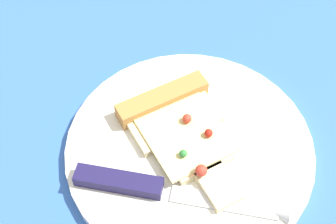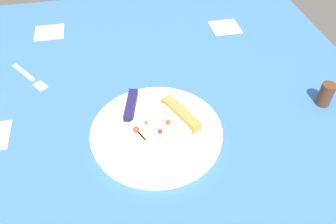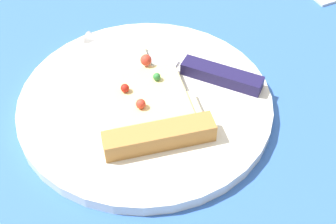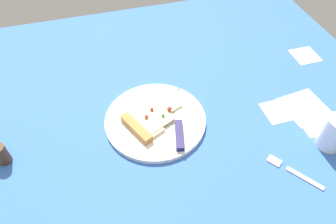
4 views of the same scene
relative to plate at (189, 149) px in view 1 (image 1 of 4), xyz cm
name	(u,v)px [view 1 (image 1 of 4)]	position (x,y,z in cm)	size (l,w,h in cm)	color
plate	(189,149)	(0.00, 0.00, 0.00)	(29.85, 29.85, 1.46)	white
pizza_slice	(179,126)	(-2.31, -1.08, 1.53)	(19.07, 14.79, 2.69)	beige
knife	(159,189)	(5.89, -4.04, 1.33)	(8.05, 23.76, 2.45)	silver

